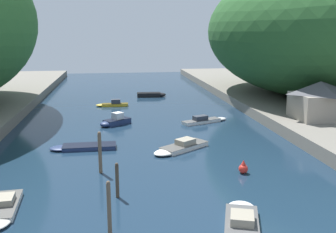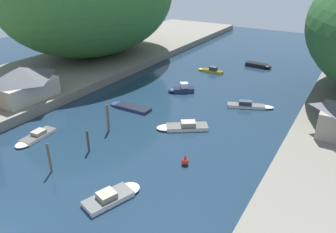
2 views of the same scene
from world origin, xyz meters
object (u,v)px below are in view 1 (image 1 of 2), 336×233
boat_red_skiff (81,147)px  boat_cabin_cruiser (115,121)px  channel_buoy_near (243,168)px  boat_mid_channel (3,209)px  boat_far_right_bank (205,120)px  boat_far_upstream (112,104)px  boat_navy_launch (180,147)px  right_bank_cottage (319,99)px  boat_open_rowboat (242,219)px  boat_white_cruiser (152,95)px

boat_red_skiff → boat_cabin_cruiser: bearing=-20.0°
boat_cabin_cruiser → channel_buoy_near: 20.73m
boat_mid_channel → boat_far_right_bank: boat_far_right_bank is taller
boat_far_upstream → boat_navy_launch: boat_far_upstream is taller
boat_red_skiff → right_bank_cottage: bearing=-82.9°
boat_cabin_cruiser → boat_navy_launch: boat_cabin_cruiser is taller
boat_red_skiff → boat_cabin_cruiser: boat_cabin_cruiser is taller
boat_far_upstream → boat_mid_channel: bearing=170.5°
boat_red_skiff → boat_cabin_cruiser: 9.93m
boat_cabin_cruiser → boat_open_rowboat: 26.92m
boat_navy_launch → boat_white_cruiser: bearing=-35.5°
boat_cabin_cruiser → boat_open_rowboat: size_ratio=0.75×
boat_red_skiff → boat_white_cruiser: boat_white_cruiser is taller
boat_red_skiff → boat_far_right_bank: (14.82, 9.02, 0.09)m
boat_far_right_bank → channel_buoy_near: 17.66m
boat_cabin_cruiser → boat_far_right_bank: 11.50m
boat_navy_launch → boat_red_skiff: bearing=45.0°
boat_white_cruiser → boat_far_right_bank: 20.73m
boat_far_upstream → boat_far_right_bank: size_ratio=0.77×
boat_red_skiff → boat_far_right_bank: bearing=-59.1°
boat_cabin_cruiser → boat_navy_launch: bearing=173.2°
boat_red_skiff → boat_mid_channel: 13.49m
boat_mid_channel → boat_open_rowboat: 15.19m
channel_buoy_near → boat_mid_channel: bearing=-166.3°
boat_mid_channel → channel_buoy_near: size_ratio=4.73×
boat_cabin_cruiser → boat_far_upstream: size_ratio=0.85×
boat_white_cruiser → boat_far_right_bank: bearing=17.2°
boat_red_skiff → channel_buoy_near: (13.68, -8.60, 0.25)m
boat_mid_channel → boat_far_right_bank: (18.78, 21.92, 0.04)m
boat_red_skiff → boat_white_cruiser: 30.92m
boat_white_cruiser → boat_navy_launch: bearing=3.2°
channel_buoy_near → boat_red_skiff: bearing=147.8°
right_bank_cottage → boat_far_upstream: bearing=143.4°
boat_white_cruiser → channel_buoy_near: bearing=9.5°
boat_cabin_cruiser → boat_white_cruiser: size_ratio=0.81×
boat_mid_channel → boat_open_rowboat: (14.75, -3.62, 0.05)m
boat_cabin_cruiser → boat_white_cruiser: 20.99m
boat_navy_launch → right_bank_cottage: bearing=-107.4°
boat_cabin_cruiser → boat_mid_channel: boat_cabin_cruiser is taller
right_bank_cottage → boat_navy_launch: bearing=-162.9°
right_bank_cottage → boat_white_cruiser: 30.89m
boat_red_skiff → boat_far_right_bank: size_ratio=0.99×
boat_white_cruiser → boat_open_rowboat: size_ratio=0.93×
boat_navy_launch → boat_cabin_cruiser: bearing=-5.1°
boat_cabin_cruiser → boat_white_cruiser: boat_cabin_cruiser is taller
boat_open_rowboat → boat_far_upstream: bearing=120.0°
boat_navy_launch → boat_mid_channel: 17.54m
boat_far_upstream → boat_mid_channel: 35.06m
boat_white_cruiser → boat_mid_channel: 44.40m
channel_buoy_near → boat_navy_launch: bearing=120.8°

